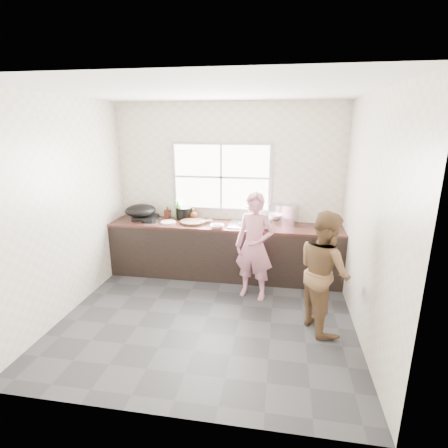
% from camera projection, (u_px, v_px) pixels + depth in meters
% --- Properties ---
extents(floor, '(3.60, 3.20, 0.01)m').
position_uv_depth(floor, '(208.00, 317.00, 4.45)').
color(floor, '#2C2C2F').
rests_on(floor, ground).
extents(ceiling, '(3.60, 3.20, 0.01)m').
position_uv_depth(ceiling, '(205.00, 90.00, 3.70)').
color(ceiling, silver).
rests_on(ceiling, wall_back).
extents(wall_back, '(3.60, 0.01, 2.70)m').
position_uv_depth(wall_back, '(228.00, 190.00, 5.59)').
color(wall_back, beige).
rests_on(wall_back, ground).
extents(wall_left, '(0.01, 3.20, 2.70)m').
position_uv_depth(wall_left, '(65.00, 208.00, 4.36)').
color(wall_left, silver).
rests_on(wall_left, ground).
extents(wall_right, '(0.01, 3.20, 2.70)m').
position_uv_depth(wall_right, '(369.00, 221.00, 3.78)').
color(wall_right, silver).
rests_on(wall_right, ground).
extents(wall_front, '(3.60, 0.01, 2.70)m').
position_uv_depth(wall_front, '(159.00, 268.00, 2.55)').
color(wall_front, beige).
rests_on(wall_front, ground).
extents(cabinet, '(3.60, 0.62, 0.82)m').
position_uv_depth(cabinet, '(224.00, 251.00, 5.55)').
color(cabinet, black).
rests_on(cabinet, floor).
extents(countertop, '(3.60, 0.64, 0.04)m').
position_uv_depth(countertop, '(224.00, 225.00, 5.43)').
color(countertop, '#341A15').
rests_on(countertop, cabinet).
extents(sink, '(0.55, 0.45, 0.02)m').
position_uv_depth(sink, '(247.00, 225.00, 5.37)').
color(sink, silver).
rests_on(sink, countertop).
extents(faucet, '(0.02, 0.02, 0.30)m').
position_uv_depth(faucet, '(248.00, 213.00, 5.52)').
color(faucet, silver).
rests_on(faucet, countertop).
extents(window_frame, '(1.60, 0.05, 1.10)m').
position_uv_depth(window_frame, '(221.00, 177.00, 5.54)').
color(window_frame, '#9EA0A5').
rests_on(window_frame, wall_back).
extents(window_glazing, '(1.50, 0.01, 1.00)m').
position_uv_depth(window_glazing, '(221.00, 177.00, 5.51)').
color(window_glazing, white).
rests_on(window_glazing, window_frame).
extents(woman, '(0.58, 0.46, 1.40)m').
position_uv_depth(woman, '(254.00, 250.00, 4.79)').
color(woman, '#CC7A93').
rests_on(woman, floor).
extents(person_side, '(0.78, 0.86, 1.44)m').
position_uv_depth(person_side, '(324.00, 271.00, 4.04)').
color(person_side, brown).
rests_on(person_side, floor).
extents(cutting_board, '(0.43, 0.43, 0.04)m').
position_uv_depth(cutting_board, '(193.00, 222.00, 5.48)').
color(cutting_board, '#332214').
rests_on(cutting_board, countertop).
extents(cleaver, '(0.23, 0.23, 0.01)m').
position_uv_depth(cleaver, '(206.00, 221.00, 5.47)').
color(cleaver, silver).
rests_on(cleaver, cutting_board).
extents(bowl_mince, '(0.24, 0.24, 0.05)m').
position_uv_depth(bowl_mince, '(217.00, 226.00, 5.24)').
color(bowl_mince, white).
rests_on(bowl_mince, countertop).
extents(bowl_crabs, '(0.23, 0.23, 0.07)m').
position_uv_depth(bowl_crabs, '(261.00, 226.00, 5.20)').
color(bowl_crabs, silver).
rests_on(bowl_crabs, countertop).
extents(bowl_held, '(0.22, 0.22, 0.06)m').
position_uv_depth(bowl_held, '(243.00, 224.00, 5.34)').
color(bowl_held, silver).
rests_on(bowl_held, countertop).
extents(black_pot, '(0.34, 0.34, 0.19)m').
position_uv_depth(black_pot, '(184.00, 213.00, 5.73)').
color(black_pot, black).
rests_on(black_pot, countertop).
extents(plate_food, '(0.30, 0.30, 0.02)m').
position_uv_depth(plate_food, '(168.00, 222.00, 5.51)').
color(plate_food, silver).
rests_on(plate_food, countertop).
extents(bottle_green, '(0.16, 0.16, 0.32)m').
position_uv_depth(bottle_green, '(178.00, 209.00, 5.73)').
color(bottle_green, '#4C8A2D').
rests_on(bottle_green, countertop).
extents(bottle_brown_tall, '(0.09, 0.09, 0.18)m').
position_uv_depth(bottle_brown_tall, '(167.00, 213.00, 5.78)').
color(bottle_brown_tall, '#3C160F').
rests_on(bottle_brown_tall, countertop).
extents(bottle_brown_short, '(0.16, 0.16, 0.16)m').
position_uv_depth(bottle_brown_short, '(194.00, 214.00, 5.69)').
color(bottle_brown_short, '#4C2613').
rests_on(bottle_brown_short, countertop).
extents(glass_jar, '(0.08, 0.08, 0.10)m').
position_uv_depth(glass_jar, '(168.00, 215.00, 5.79)').
color(glass_jar, silver).
rests_on(glass_jar, countertop).
extents(burner, '(0.36, 0.36, 0.05)m').
position_uv_depth(burner, '(146.00, 217.00, 5.73)').
color(burner, black).
rests_on(burner, countertop).
extents(wok, '(0.59, 0.59, 0.19)m').
position_uv_depth(wok, '(140.00, 210.00, 5.65)').
color(wok, black).
rests_on(wok, burner).
extents(dish_rack, '(0.47, 0.39, 0.30)m').
position_uv_depth(dish_rack, '(284.00, 214.00, 5.45)').
color(dish_rack, silver).
rests_on(dish_rack, countertop).
extents(pot_lid_left, '(0.32, 0.32, 0.01)m').
position_uv_depth(pot_lid_left, '(150.00, 222.00, 5.52)').
color(pot_lid_left, '#A9ABB0').
rests_on(pot_lid_left, countertop).
extents(pot_lid_right, '(0.28, 0.28, 0.01)m').
position_uv_depth(pot_lid_right, '(153.00, 218.00, 5.76)').
color(pot_lid_right, silver).
rests_on(pot_lid_right, countertop).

